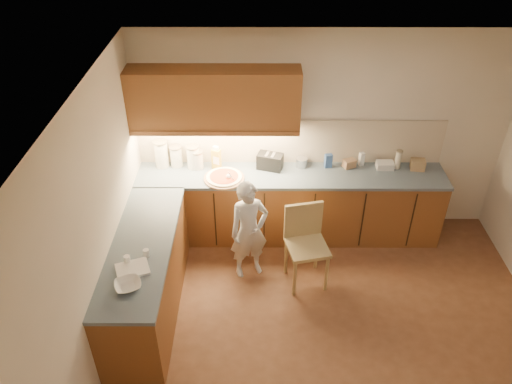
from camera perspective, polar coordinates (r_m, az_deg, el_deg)
room at (r=4.31m, az=10.66°, el=-1.76°), size 4.54×4.50×2.62m
l_counter at (r=5.97m, az=-1.18°, el=-3.99°), size 3.77×2.62×0.92m
backsplash at (r=6.17m, az=3.99°, el=5.76°), size 3.75×0.02×0.58m
upper_cabinets at (r=5.75m, az=-4.80°, el=10.56°), size 1.95×0.36×0.73m
pizza_on_board at (r=5.97m, az=-3.65°, el=1.65°), size 0.49×0.49×0.20m
child at (r=5.65m, az=-0.80°, el=-4.42°), size 0.53×0.44×1.25m
wooden_chair at (r=5.65m, az=5.67°, el=-5.40°), size 0.52×0.52×0.97m
mixing_bowl at (r=4.71m, az=-14.43°, el=-10.28°), size 0.31×0.31×0.06m
canister_a at (r=6.24m, az=-10.76°, el=4.31°), size 0.18×0.18×0.35m
canister_b at (r=6.23m, az=-9.11°, el=4.08°), size 0.16×0.16×0.27m
canister_c at (r=6.16m, az=-7.20°, el=4.01°), size 0.16×0.16×0.30m
canister_d at (r=6.16m, az=-6.70°, el=3.70°), size 0.15×0.15×0.24m
oil_jug at (r=6.12m, az=-4.56°, el=3.86°), size 0.12×0.11×0.31m
toaster at (r=6.13m, az=1.61°, el=3.52°), size 0.34×0.26×0.20m
steel_pot at (r=6.21m, az=5.21°, el=3.42°), size 0.15×0.15×0.12m
blue_box at (r=6.22m, az=8.26°, el=3.55°), size 0.10×0.08×0.18m
card_box_a at (r=6.28m, az=10.62°, el=3.23°), size 0.17×0.15×0.10m
white_bottle at (r=6.33m, az=11.97°, el=3.72°), size 0.07×0.07×0.17m
flat_pack at (r=6.36m, az=14.51°, el=2.99°), size 0.21×0.15×0.08m
tall_jar at (r=6.36m, az=15.94°, el=3.61°), size 0.08×0.08×0.25m
card_box_b at (r=6.44m, az=17.99°, el=3.00°), size 0.18×0.15×0.13m
dough_cloth at (r=4.88m, az=-13.93°, el=-8.53°), size 0.37×0.33×0.02m
spice_jar_a at (r=4.95m, az=-14.52°, el=-7.47°), size 0.07×0.07×0.08m
spice_jar_b at (r=4.98m, az=-12.44°, el=-6.82°), size 0.07×0.07×0.08m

